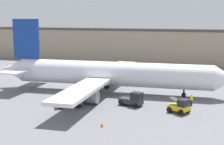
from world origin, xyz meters
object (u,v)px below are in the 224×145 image
at_px(ground_crew_worker, 191,100).
at_px(belt_loader_truck, 180,106).
at_px(baggage_tug, 133,100).
at_px(pushback_tug, 71,100).
at_px(airplane, 106,74).
at_px(safety_cone_near, 102,125).

bearing_deg(ground_crew_worker, belt_loader_truck, -124.75).
xyz_separation_m(baggage_tug, belt_loader_truck, (6.84, -1.54, 0.00)).
bearing_deg(belt_loader_truck, pushback_tug, -147.14).
xyz_separation_m(airplane, ground_crew_worker, (14.41, -4.31, -2.27)).
distance_m(ground_crew_worker, baggage_tug, 8.40).
bearing_deg(baggage_tug, ground_crew_worker, 34.13).
relative_size(airplane, pushback_tug, 10.76).
bearing_deg(ground_crew_worker, safety_cone_near, -145.06).
distance_m(airplane, safety_cone_near, 18.31).
relative_size(belt_loader_truck, safety_cone_near, 5.67).
height_order(belt_loader_truck, pushback_tug, pushback_tug).
bearing_deg(ground_crew_worker, airplane, 142.91).
xyz_separation_m(belt_loader_truck, safety_cone_near, (-7.82, -8.63, -0.66)).
bearing_deg(baggage_tug, airplane, 147.53).
relative_size(airplane, safety_cone_near, 73.34).
bearing_deg(pushback_tug, baggage_tug, -8.66).
bearing_deg(safety_cone_near, pushback_tug, 135.83).
xyz_separation_m(airplane, safety_cone_near, (5.49, -17.23, -2.90)).
height_order(ground_crew_worker, safety_cone_near, ground_crew_worker).
height_order(baggage_tug, belt_loader_truck, baggage_tug).
distance_m(belt_loader_truck, pushback_tug, 14.98).
relative_size(airplane, baggage_tug, 11.01).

